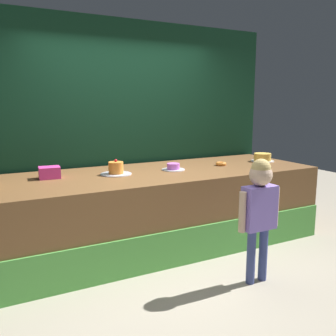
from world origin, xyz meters
TOP-DOWN VIEW (x-y plane):
  - ground_plane at (0.00, 0.00)m, footprint 12.00×12.00m
  - stage_platform at (0.00, 0.65)m, footprint 4.12×1.34m
  - curtain_backdrop at (0.00, 1.42)m, footprint 4.32×0.08m
  - child_figure at (0.56, -0.63)m, footprint 0.46×0.21m
  - pink_box at (-1.05, 0.84)m, footprint 0.23×0.19m
  - donut at (1.05, 0.67)m, footprint 0.14×0.14m
  - cake_center_left at (-0.35, 0.72)m, footprint 0.35×0.35m
  - cake_center_right at (0.35, 0.66)m, footprint 0.28×0.28m
  - cake_far_right at (1.75, 0.67)m, footprint 0.32×0.32m

SIDE VIEW (x-z plane):
  - ground_plane at x=0.00m, z-range 0.00..0.00m
  - stage_platform at x=0.00m, z-range 0.00..0.89m
  - child_figure at x=0.56m, z-range 0.17..1.36m
  - donut at x=1.05m, z-range 0.89..0.94m
  - cake_center_right at x=0.35m, z-range 0.88..0.96m
  - cake_far_right at x=1.75m, z-range 0.89..1.00m
  - cake_center_left at x=-0.35m, z-range 0.86..1.04m
  - pink_box at x=-1.05m, z-range 0.89..1.02m
  - curtain_backdrop at x=0.00m, z-range 0.00..2.73m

